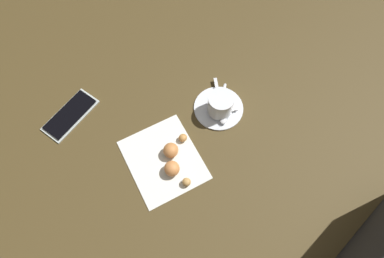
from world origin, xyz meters
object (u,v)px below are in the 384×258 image
at_px(saucer, 219,108).
at_px(croissant, 173,159).
at_px(cell_phone, 70,115).
at_px(espresso_cup, 221,103).
at_px(teaspoon, 221,108).
at_px(napkin, 164,160).
at_px(sugar_packet, 231,101).

xyz_separation_m(saucer, croissant, (0.18, 0.06, 0.01)).
bearing_deg(croissant, saucer, -161.47).
bearing_deg(cell_phone, saucer, 149.24).
distance_m(espresso_cup, teaspoon, 0.03).
xyz_separation_m(teaspoon, croissant, (0.18, 0.05, 0.01)).
relative_size(espresso_cup, teaspoon, 0.60).
relative_size(napkin, croissant, 1.54).
bearing_deg(croissant, teaspoon, -163.65).
xyz_separation_m(saucer, napkin, (0.19, 0.04, -0.00)).
bearing_deg(cell_phone, teaspoon, 148.46).
bearing_deg(espresso_cup, napkin, 10.30).
height_order(teaspoon, sugar_packet, teaspoon).
distance_m(sugar_packet, croissant, 0.22).
xyz_separation_m(saucer, teaspoon, (-0.00, 0.01, 0.01)).
height_order(espresso_cup, teaspoon, espresso_cup).
bearing_deg(teaspoon, napkin, 10.03).
distance_m(saucer, napkin, 0.20).
bearing_deg(napkin, cell_phone, -60.30).
bearing_deg(sugar_packet, cell_phone, 81.30).
relative_size(croissant, cell_phone, 0.77).
bearing_deg(teaspoon, cell_phone, -31.54).
relative_size(espresso_cup, sugar_packet, 1.34).
bearing_deg(saucer, croissant, 18.53).
bearing_deg(croissant, cell_phone, -59.03).
height_order(teaspoon, croissant, croissant).
relative_size(saucer, napkin, 0.67).
distance_m(espresso_cup, croissant, 0.18).
bearing_deg(saucer, napkin, 12.08).
bearing_deg(croissant, sugar_packet, -166.03).
bearing_deg(espresso_cup, sugar_packet, -179.61).
relative_size(sugar_packet, napkin, 0.30).
bearing_deg(sugar_packet, napkin, 118.96).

